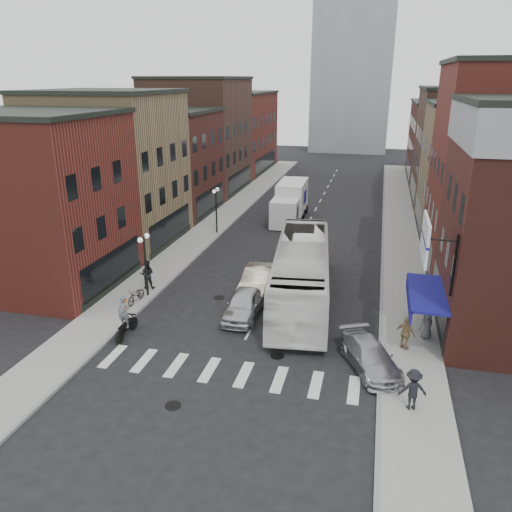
% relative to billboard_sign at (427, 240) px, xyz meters
% --- Properties ---
extents(ground, '(160.00, 160.00, 0.00)m').
position_rel_billboard_sign_xyz_m(ground, '(-8.59, -0.50, -6.13)').
color(ground, black).
rests_on(ground, ground).
extents(sidewalk_left, '(3.00, 74.00, 0.15)m').
position_rel_billboard_sign_xyz_m(sidewalk_left, '(-17.09, 21.50, -6.06)').
color(sidewalk_left, gray).
rests_on(sidewalk_left, ground).
extents(sidewalk_right, '(3.00, 74.00, 0.15)m').
position_rel_billboard_sign_xyz_m(sidewalk_right, '(-0.09, 21.50, -6.06)').
color(sidewalk_right, gray).
rests_on(sidewalk_right, ground).
extents(curb_left, '(0.20, 74.00, 0.16)m').
position_rel_billboard_sign_xyz_m(curb_left, '(-15.59, 21.50, -6.13)').
color(curb_left, gray).
rests_on(curb_left, ground).
extents(curb_right, '(0.20, 74.00, 0.16)m').
position_rel_billboard_sign_xyz_m(curb_right, '(-1.59, 21.50, -6.13)').
color(curb_right, gray).
rests_on(curb_right, ground).
extents(crosswalk_stripes, '(12.00, 2.20, 0.01)m').
position_rel_billboard_sign_xyz_m(crosswalk_stripes, '(-8.59, -3.50, -6.13)').
color(crosswalk_stripes, silver).
rests_on(crosswalk_stripes, ground).
extents(bldg_left_near, '(10.30, 9.20, 11.30)m').
position_rel_billboard_sign_xyz_m(bldg_left_near, '(-23.58, 4.00, -0.48)').
color(bldg_left_near, maroon).
rests_on(bldg_left_near, ground).
extents(bldg_left_mid_a, '(10.30, 10.20, 12.30)m').
position_rel_billboard_sign_xyz_m(bldg_left_mid_a, '(-23.58, 13.50, 0.02)').
color(bldg_left_mid_a, olive).
rests_on(bldg_left_mid_a, ground).
extents(bldg_left_mid_b, '(10.30, 10.20, 10.30)m').
position_rel_billboard_sign_xyz_m(bldg_left_mid_b, '(-23.58, 23.50, -0.98)').
color(bldg_left_mid_b, '#4E221B').
rests_on(bldg_left_mid_b, ground).
extents(bldg_left_far_a, '(10.30, 12.20, 13.30)m').
position_rel_billboard_sign_xyz_m(bldg_left_far_a, '(-23.58, 34.50, 0.52)').
color(bldg_left_far_a, '#4B2F25').
rests_on(bldg_left_far_a, ground).
extents(bldg_left_far_b, '(10.30, 16.20, 11.30)m').
position_rel_billboard_sign_xyz_m(bldg_left_far_b, '(-23.58, 48.50, -0.48)').
color(bldg_left_far_b, maroon).
rests_on(bldg_left_far_b, ground).
extents(bldg_right_mid_b, '(10.30, 10.20, 11.30)m').
position_rel_billboard_sign_xyz_m(bldg_right_mid_b, '(6.41, 23.50, -0.48)').
color(bldg_right_mid_b, olive).
rests_on(bldg_right_mid_b, ground).
extents(bldg_right_far_a, '(10.30, 12.20, 12.30)m').
position_rel_billboard_sign_xyz_m(bldg_right_far_a, '(6.41, 34.50, 0.02)').
color(bldg_right_far_a, '#4B2F25').
rests_on(bldg_right_far_a, ground).
extents(bldg_right_far_b, '(10.30, 16.20, 10.30)m').
position_rel_billboard_sign_xyz_m(bldg_right_far_b, '(6.41, 48.50, -0.98)').
color(bldg_right_far_b, '#4E221B').
rests_on(bldg_right_far_b, ground).
extents(awning_blue, '(1.80, 5.00, 0.78)m').
position_rel_billboard_sign_xyz_m(awning_blue, '(0.34, 2.00, -3.50)').
color(awning_blue, navy).
rests_on(awning_blue, ground).
extents(billboard_sign, '(1.52, 3.00, 3.70)m').
position_rel_billboard_sign_xyz_m(billboard_sign, '(0.00, 0.00, 0.00)').
color(billboard_sign, black).
rests_on(billboard_sign, ground).
extents(distant_tower, '(14.00, 14.00, 50.00)m').
position_rel_billboard_sign_xyz_m(distant_tower, '(-8.59, 77.50, 18.87)').
color(distant_tower, '#9399A0').
rests_on(distant_tower, ground).
extents(streetlamp_near, '(0.32, 1.22, 4.11)m').
position_rel_billboard_sign_xyz_m(streetlamp_near, '(-15.99, 3.50, -3.22)').
color(streetlamp_near, black).
rests_on(streetlamp_near, ground).
extents(streetlamp_far, '(0.32, 1.22, 4.11)m').
position_rel_billboard_sign_xyz_m(streetlamp_far, '(-15.99, 17.50, -3.22)').
color(streetlamp_far, black).
rests_on(streetlamp_far, ground).
extents(bike_rack, '(0.08, 0.68, 0.80)m').
position_rel_billboard_sign_xyz_m(bike_rack, '(-16.19, 0.80, -5.58)').
color(bike_rack, '#D8590C').
rests_on(bike_rack, sidewalk_left).
extents(box_truck, '(2.69, 8.34, 3.60)m').
position_rel_billboard_sign_xyz_m(box_truck, '(-10.51, 23.58, -4.35)').
color(box_truck, silver).
rests_on(box_truck, ground).
extents(motorcycle_rider, '(0.65, 2.31, 2.35)m').
position_rel_billboard_sign_xyz_m(motorcycle_rider, '(-14.89, -1.48, -5.03)').
color(motorcycle_rider, black).
rests_on(motorcycle_rider, ground).
extents(transit_bus, '(4.70, 13.84, 3.78)m').
position_rel_billboard_sign_xyz_m(transit_bus, '(-6.51, 5.31, -4.24)').
color(transit_bus, white).
rests_on(transit_bus, ground).
extents(sedan_left_near, '(1.89, 4.60, 1.56)m').
position_rel_billboard_sign_xyz_m(sedan_left_near, '(-9.39, 2.40, -5.35)').
color(sedan_left_near, silver).
rests_on(sedan_left_near, ground).
extents(sedan_left_far, '(1.78, 5.04, 1.66)m').
position_rel_billboard_sign_xyz_m(sedan_left_far, '(-9.39, 5.90, -5.30)').
color(sedan_left_far, '#B4AA92').
rests_on(sedan_left_far, ground).
extents(curb_car, '(3.60, 4.88, 1.31)m').
position_rel_billboard_sign_xyz_m(curb_car, '(-2.09, -1.55, -5.48)').
color(curb_car, '#A8A8AD').
rests_on(curb_car, ground).
extents(parked_bicycle, '(0.74, 1.82, 0.94)m').
position_rel_billboard_sign_xyz_m(parked_bicycle, '(-16.19, 2.34, -5.51)').
color(parked_bicycle, black).
rests_on(parked_bicycle, sidewalk_left).
extents(ped_left_solo, '(1.04, 0.76, 1.92)m').
position_rel_billboard_sign_xyz_m(ped_left_solo, '(-16.48, 4.54, -5.02)').
color(ped_left_solo, black).
rests_on(ped_left_solo, sidewalk_left).
extents(ped_right_a, '(1.27, 0.82, 1.82)m').
position_rel_billboard_sign_xyz_m(ped_right_a, '(-0.31, -4.45, -5.07)').
color(ped_right_a, black).
rests_on(ped_right_a, sidewalk_right).
extents(ped_right_b, '(1.14, 1.01, 1.76)m').
position_rel_billboard_sign_xyz_m(ped_right_b, '(-0.42, 0.51, -5.10)').
color(ped_right_b, '#96784C').
rests_on(ped_right_b, sidewalk_right).
extents(ped_right_c, '(0.91, 0.84, 1.56)m').
position_rel_billboard_sign_xyz_m(ped_right_c, '(0.71, 1.97, -5.20)').
color(ped_right_c, slate).
rests_on(ped_right_c, sidewalk_right).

